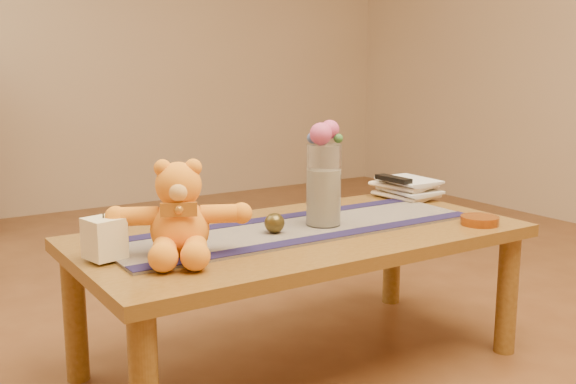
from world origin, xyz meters
TOP-DOWN VIEW (x-y plane):
  - floor at (0.00, 0.00)m, footprint 5.50×5.50m
  - coffee_table_top at (0.00, 0.00)m, footprint 1.40×0.70m
  - table_leg_fr at (0.64, -0.29)m, footprint 0.07×0.07m
  - table_leg_bl at (-0.64, 0.29)m, footprint 0.07×0.07m
  - table_leg_br at (0.64, 0.29)m, footprint 0.07×0.07m
  - persian_runner at (-0.01, 0.02)m, footprint 1.20×0.35m
  - runner_border_near at (-0.01, -0.12)m, footprint 1.20×0.06m
  - runner_border_far at (-0.01, 0.17)m, footprint 1.20×0.06m
  - teddy_bear at (-0.43, -0.06)m, footprint 0.46×0.42m
  - pillar_candle at (-0.62, 0.02)m, footprint 0.11×0.11m
  - candle_wick at (-0.62, 0.02)m, footprint 0.00×0.00m
  - glass_vase at (0.09, 0.00)m, footprint 0.11×0.11m
  - potpourri_fill at (0.09, 0.00)m, footprint 0.09×0.09m
  - rose_left at (0.07, -0.01)m, footprint 0.07×0.07m
  - rose_right at (0.11, 0.01)m, footprint 0.06×0.06m
  - blue_flower_back at (0.10, 0.04)m, footprint 0.04×0.04m
  - blue_flower_side at (0.06, 0.02)m, footprint 0.04×0.04m
  - leaf_sprig at (0.13, -0.02)m, footprint 0.03×0.03m
  - bronze_ball at (-0.10, -0.00)m, footprint 0.07×0.07m
  - book_bottom at (0.55, 0.21)m, footprint 0.18×0.24m
  - book_lower at (0.56, 0.20)m, footprint 0.18×0.23m
  - book_upper at (0.55, 0.21)m, footprint 0.19×0.24m
  - book_top at (0.56, 0.21)m, footprint 0.17×0.23m
  - tv_remote at (0.55, 0.20)m, footprint 0.05×0.16m
  - amber_dish at (0.54, -0.25)m, footprint 0.12×0.12m

SIDE VIEW (x-z plane):
  - floor at x=0.00m, z-range 0.00..0.00m
  - table_leg_fr at x=0.64m, z-range 0.00..0.41m
  - table_leg_bl at x=-0.64m, z-range 0.00..0.41m
  - table_leg_br at x=0.64m, z-range 0.00..0.41m
  - coffee_table_top at x=0.00m, z-range 0.41..0.45m
  - persian_runner at x=-0.01m, z-range 0.45..0.46m
  - runner_border_near at x=-0.01m, z-range 0.46..0.46m
  - runner_border_far at x=-0.01m, z-range 0.46..0.46m
  - book_bottom at x=0.55m, z-range 0.45..0.47m
  - amber_dish at x=0.54m, z-range 0.45..0.48m
  - book_lower at x=0.56m, z-range 0.47..0.49m
  - bronze_ball at x=-0.10m, z-range 0.46..0.52m
  - book_upper at x=0.55m, z-range 0.49..0.51m
  - pillar_candle at x=-0.62m, z-range 0.46..0.57m
  - book_top at x=0.56m, z-range 0.51..0.53m
  - tv_remote at x=0.55m, z-range 0.53..0.54m
  - potpourri_fill at x=0.09m, z-range 0.46..0.64m
  - candle_wick at x=-0.62m, z-range 0.57..0.58m
  - teddy_bear at x=-0.43m, z-range 0.46..0.70m
  - glass_vase at x=0.09m, z-range 0.46..0.72m
  - leaf_sprig at x=0.13m, z-range 0.72..0.75m
  - blue_flower_side at x=0.06m, z-range 0.72..0.76m
  - blue_flower_back at x=0.10m, z-range 0.72..0.77m
  - rose_left at x=0.07m, z-range 0.72..0.79m
  - rose_right at x=0.11m, z-range 0.73..0.79m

